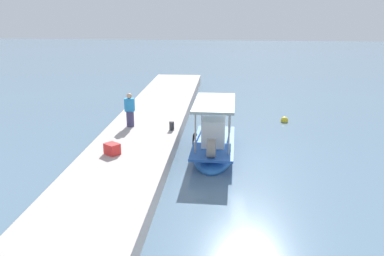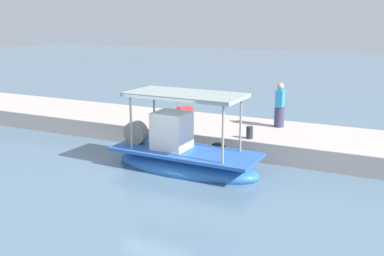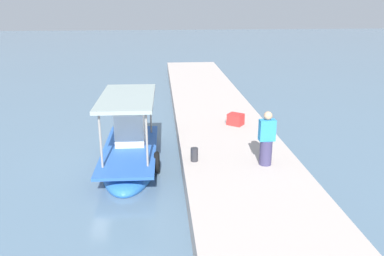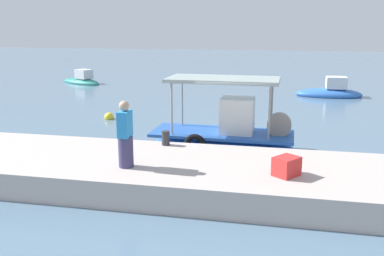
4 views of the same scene
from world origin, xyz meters
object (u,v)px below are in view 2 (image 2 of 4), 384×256
fisherman_near_bollard (280,107)px  mooring_bollard (250,132)px  main_fishing_boat (183,156)px  cargo_crate (185,112)px

fisherman_near_bollard → mooring_bollard: (0.45, 2.19, -0.56)m
fisherman_near_bollard → mooring_bollard: size_ratio=3.96×
main_fishing_boat → cargo_crate: main_fishing_boat is taller
mooring_bollard → cargo_crate: cargo_crate is taller
fisherman_near_bollard → main_fishing_boat: bearing=65.5°
main_fishing_boat → fisherman_near_bollard: size_ratio=2.94×
fisherman_near_bollard → cargo_crate: size_ratio=2.92×
mooring_bollard → cargo_crate: 4.11m
fisherman_near_bollard → mooring_bollard: bearing=78.4°
fisherman_near_bollard → cargo_crate: 4.07m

